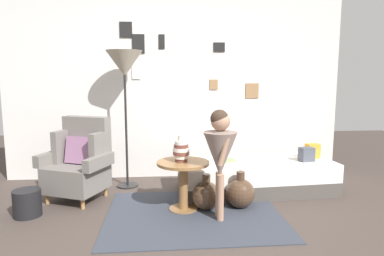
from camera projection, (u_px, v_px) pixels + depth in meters
ground_plane at (185, 233)px, 3.12m from camera, size 12.00×12.00×0.00m
gallery_wall at (176, 87)px, 4.86m from camera, size 4.80×0.12×2.60m
rug at (194, 214)px, 3.55m from camera, size 1.82×1.48×0.01m
armchair at (80, 162)px, 4.00m from camera, size 0.89×0.80×0.97m
daybed at (256, 176)px, 4.28m from camera, size 1.95×0.94×0.40m
pillow_head at (312, 151)px, 4.38m from camera, size 0.18×0.14×0.19m
pillow_mid at (307, 154)px, 4.21m from camera, size 0.19×0.15×0.17m
side_table at (183, 175)px, 3.64m from camera, size 0.57×0.57×0.54m
vase_striped at (181, 151)px, 3.60m from camera, size 0.18×0.18×0.29m
floor_lamp at (124, 68)px, 4.30m from camera, size 0.47×0.47×1.78m
person_child at (220, 150)px, 3.35m from camera, size 0.34×0.34×1.12m
book_on_daybed at (226, 161)px, 4.19m from camera, size 0.26×0.22×0.03m
demijohn_near at (206, 195)px, 3.68m from camera, size 0.31×0.31×0.40m
demijohn_far at (240, 193)px, 3.73m from camera, size 0.33×0.33×0.41m
magazine_basket at (27, 203)px, 3.50m from camera, size 0.28×0.28×0.28m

